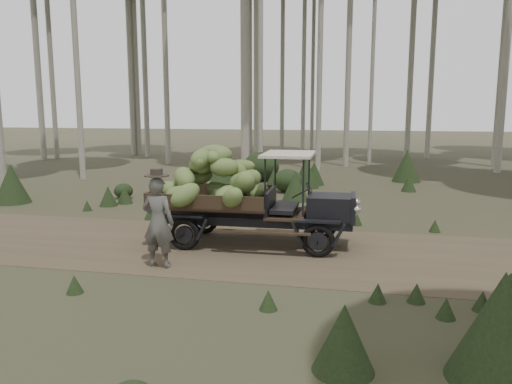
% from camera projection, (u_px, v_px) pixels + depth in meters
% --- Properties ---
extents(ground, '(120.00, 120.00, 0.00)m').
position_uv_depth(ground, '(238.00, 249.00, 10.31)').
color(ground, '#473D2B').
rests_on(ground, ground).
extents(dirt_track, '(70.00, 4.00, 0.01)m').
position_uv_depth(dirt_track, '(238.00, 249.00, 10.31)').
color(dirt_track, brown).
rests_on(dirt_track, ground).
extents(banana_truck, '(4.36, 2.17, 2.17)m').
position_uv_depth(banana_truck, '(234.00, 186.00, 10.47)').
color(banana_truck, black).
rests_on(banana_truck, ground).
extents(farmer, '(0.64, 0.48, 1.81)m').
position_uv_depth(farmer, '(158.00, 221.00, 8.99)').
color(farmer, '#504E49').
rests_on(farmer, ground).
extents(undergrowth, '(24.38, 21.29, 1.34)m').
position_uv_depth(undergrowth, '(180.00, 211.00, 11.49)').
color(undergrowth, '#233319').
rests_on(undergrowth, ground).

